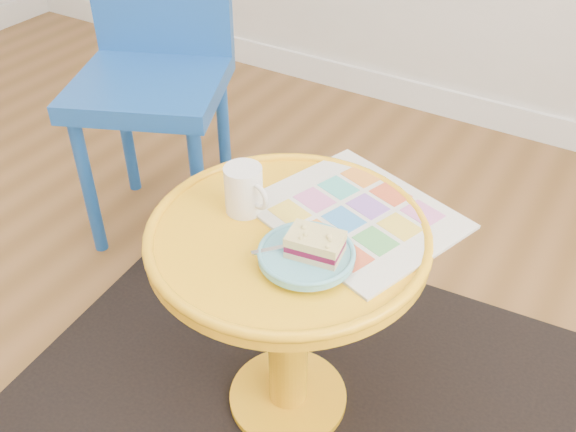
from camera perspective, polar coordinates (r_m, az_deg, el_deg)
The scene contains 9 objects.
room_walls at distance 2.89m, azimuth -22.20°, elevation 8.46°, with size 4.00×4.00×4.00m.
rug at distance 1.65m, azimuth 0.00°, elevation -15.94°, with size 1.30×1.10×0.01m, color black.
side_table at distance 1.37m, azimuth 0.00°, elevation -6.37°, with size 0.57×0.57×0.54m.
chair at distance 2.00m, azimuth -11.80°, elevation 13.76°, with size 0.56×0.57×0.96m.
newspaper at distance 1.31m, azimuth 6.06°, elevation 0.15°, with size 0.38×0.32×0.01m, color silver.
mug at distance 1.30m, azimuth -3.90°, elevation 2.45°, with size 0.11×0.08×0.10m.
plate at distance 1.18m, azimuth 1.64°, elevation -3.52°, with size 0.18×0.18×0.02m.
cake_slice at distance 1.16m, azimuth 2.43°, elevation -2.53°, with size 0.11×0.08×0.04m.
fork at distance 1.19m, azimuth 0.36°, elevation -2.64°, with size 0.11×0.12×0.00m.
Camera 1 is at (1.16, -0.45, 1.33)m, focal length 40.00 mm.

